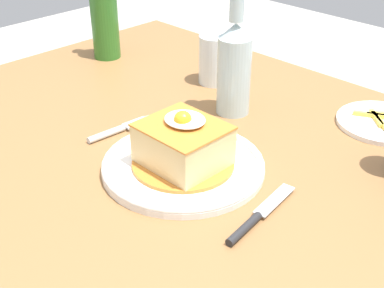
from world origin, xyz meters
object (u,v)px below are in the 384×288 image
beer_bottle_clear (234,64)px  fork (116,130)px  main_plate (183,165)px  beer_bottle_green (104,16)px  side_plate_fries (383,122)px  drinking_glass (215,63)px  knife (253,220)px

beer_bottle_clear → fork: bearing=-113.0°
main_plate → beer_bottle_clear: (-0.08, 0.21, 0.09)m
beer_bottle_green → side_plate_fries: bearing=13.0°
main_plate → beer_bottle_green: bearing=155.7°
beer_bottle_clear → drinking_glass: (-0.12, 0.08, -0.05)m
main_plate → beer_bottle_green: (-0.49, 0.22, 0.09)m
beer_bottle_clear → side_plate_fries: (0.23, 0.16, -0.09)m
side_plate_fries → fork: bearing=-131.2°
main_plate → beer_bottle_clear: size_ratio=0.98×
knife → beer_bottle_green: size_ratio=0.62×
fork → drinking_glass: drinking_glass is taller
knife → drinking_glass: 0.49m
beer_bottle_green → knife: bearing=-20.7°
main_plate → side_plate_fries: bearing=67.7°
drinking_glass → knife: bearing=-40.7°
knife → beer_bottle_clear: bearing=136.0°
side_plate_fries → beer_bottle_green: bearing=-167.0°
main_plate → drinking_glass: 0.36m
fork → side_plate_fries: side_plate_fries is taller
knife → beer_bottle_clear: beer_bottle_clear is taller
fork → beer_bottle_green: size_ratio=0.53×
main_plate → beer_bottle_green: beer_bottle_green is taller
main_plate → knife: bearing=-9.1°
beer_bottle_green → beer_bottle_clear: size_ratio=1.00×
main_plate → drinking_glass: size_ratio=2.49×
beer_bottle_green → drinking_glass: beer_bottle_green is taller
fork → beer_bottle_green: bearing=145.1°
drinking_glass → side_plate_fries: size_ratio=0.62×
beer_bottle_green → drinking_glass: size_ratio=2.53×
beer_bottle_green → beer_bottle_clear: (0.41, -0.01, 0.00)m
main_plate → beer_bottle_green: size_ratio=0.98×
fork → beer_bottle_clear: bearing=67.0°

